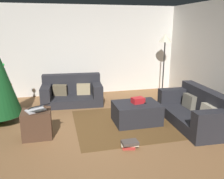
# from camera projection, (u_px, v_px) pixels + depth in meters

# --- Properties ---
(ground_plane) EXTENTS (6.40, 6.40, 0.00)m
(ground_plane) POSITION_uv_depth(u_px,v_px,m) (93.00, 140.00, 4.26)
(ground_plane) COLOR brown
(rear_partition) EXTENTS (6.40, 0.12, 2.60)m
(rear_partition) POSITION_uv_depth(u_px,v_px,m) (75.00, 51.00, 6.86)
(rear_partition) COLOR silver
(rear_partition) RESTS_ON ground_plane
(couch_left) EXTENTS (1.60, 0.97, 0.75)m
(couch_left) POSITION_uv_depth(u_px,v_px,m) (72.00, 92.00, 6.25)
(couch_left) COLOR #26262B
(couch_left) RESTS_ON ground_plane
(couch_right) EXTENTS (0.93, 1.81, 0.74)m
(couch_right) POSITION_uv_depth(u_px,v_px,m) (197.00, 111.00, 4.88)
(couch_right) COLOR #26262B
(couch_right) RESTS_ON ground_plane
(ottoman) EXTENTS (0.96, 0.71, 0.43)m
(ottoman) POSITION_uv_depth(u_px,v_px,m) (136.00, 113.00, 4.98)
(ottoman) COLOR #26262B
(ottoman) RESTS_ON ground_plane
(gift_box) EXTENTS (0.28, 0.22, 0.12)m
(gift_box) POSITION_uv_depth(u_px,v_px,m) (138.00, 100.00, 4.92)
(gift_box) COLOR red
(gift_box) RESTS_ON ottoman
(tv_remote) EXTENTS (0.09, 0.17, 0.02)m
(tv_remote) POSITION_uv_depth(u_px,v_px,m) (145.00, 102.00, 4.96)
(tv_remote) COLOR black
(tv_remote) RESTS_ON ottoman
(side_table) EXTENTS (0.52, 0.44, 0.52)m
(side_table) POSITION_uv_depth(u_px,v_px,m) (37.00, 124.00, 4.31)
(side_table) COLOR #4C3323
(side_table) RESTS_ON ground_plane
(laptop) EXTENTS (0.48, 0.51, 0.18)m
(laptop) POSITION_uv_depth(u_px,v_px,m) (37.00, 109.00, 4.18)
(laptop) COLOR silver
(laptop) RESTS_ON side_table
(book_stack) EXTENTS (0.32, 0.26, 0.14)m
(book_stack) POSITION_uv_depth(u_px,v_px,m) (129.00, 144.00, 3.96)
(book_stack) COLOR #B7332D
(book_stack) RESTS_ON ground_plane
(corner_lamp) EXTENTS (0.36, 0.36, 1.79)m
(corner_lamp) POSITION_uv_depth(u_px,v_px,m) (165.00, 43.00, 6.83)
(corner_lamp) COLOR black
(corner_lamp) RESTS_ON ground_plane
(area_rug) EXTENTS (2.60, 2.00, 0.01)m
(area_rug) POSITION_uv_depth(u_px,v_px,m) (136.00, 122.00, 5.03)
(area_rug) COLOR brown
(area_rug) RESTS_ON ground_plane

